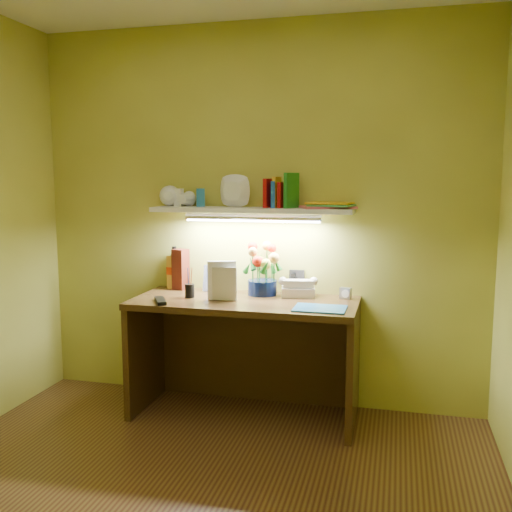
{
  "coord_description": "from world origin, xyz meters",
  "views": [
    {
      "loc": [
        0.92,
        -2.15,
        1.49
      ],
      "look_at": [
        0.04,
        1.35,
        1.01
      ],
      "focal_mm": 40.0,
      "sensor_mm": 36.0,
      "label": 1
    }
  ],
  "objects_px": {
    "flower_bouquet": "(262,269)",
    "desk": "(244,358)",
    "telephone": "(298,287)",
    "whisky_bottle": "(175,267)",
    "desk_clock": "(346,293)"
  },
  "relations": [
    {
      "from": "flower_bouquet",
      "to": "desk",
      "type": "bearing_deg",
      "value": -110.87
    },
    {
      "from": "flower_bouquet",
      "to": "telephone",
      "type": "height_order",
      "value": "flower_bouquet"
    },
    {
      "from": "desk",
      "to": "whisky_bottle",
      "type": "height_order",
      "value": "whisky_bottle"
    },
    {
      "from": "whisky_bottle",
      "to": "telephone",
      "type": "bearing_deg",
      "value": -4.31
    },
    {
      "from": "telephone",
      "to": "whisky_bottle",
      "type": "height_order",
      "value": "whisky_bottle"
    },
    {
      "from": "flower_bouquet",
      "to": "whisky_bottle",
      "type": "bearing_deg",
      "value": 174.09
    },
    {
      "from": "desk_clock",
      "to": "whisky_bottle",
      "type": "height_order",
      "value": "whisky_bottle"
    },
    {
      "from": "flower_bouquet",
      "to": "whisky_bottle",
      "type": "xyz_separation_m",
      "value": [
        -0.63,
        0.07,
        -0.02
      ]
    },
    {
      "from": "telephone",
      "to": "whisky_bottle",
      "type": "distance_m",
      "value": 0.88
    },
    {
      "from": "telephone",
      "to": "desk_clock",
      "type": "relative_size",
      "value": 2.96
    },
    {
      "from": "desk_clock",
      "to": "desk",
      "type": "bearing_deg",
      "value": -145.88
    },
    {
      "from": "desk_clock",
      "to": "whisky_bottle",
      "type": "xyz_separation_m",
      "value": [
        -1.17,
        0.06,
        0.11
      ]
    },
    {
      "from": "desk_clock",
      "to": "whisky_bottle",
      "type": "relative_size",
      "value": 0.24
    },
    {
      "from": "desk",
      "to": "whisky_bottle",
      "type": "distance_m",
      "value": 0.81
    },
    {
      "from": "whisky_bottle",
      "to": "flower_bouquet",
      "type": "bearing_deg",
      "value": -5.91
    }
  ]
}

